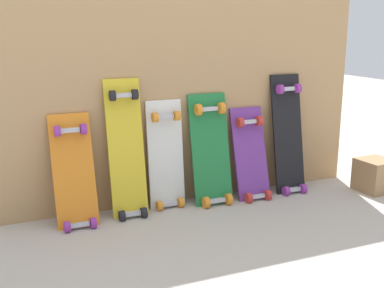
{
  "coord_description": "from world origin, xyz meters",
  "views": [
    {
      "loc": [
        -1.01,
        -2.48,
        1.01
      ],
      "look_at": [
        0.0,
        -0.07,
        0.37
      ],
      "focal_mm": 45.17,
      "sensor_mm": 36.0,
      "label": 1
    }
  ],
  "objects_px": {
    "skateboard_orange": "(74,177)",
    "skateboard_white": "(166,160)",
    "skateboard_yellow": "(127,155)",
    "skateboard_green": "(211,155)",
    "skateboard_purple": "(251,159)",
    "wooden_crate": "(375,175)",
    "skateboard_black": "(288,139)"
  },
  "relations": [
    {
      "from": "skateboard_orange",
      "to": "skateboard_white",
      "type": "xyz_separation_m",
      "value": [
        0.52,
        0.06,
        0.02
      ]
    },
    {
      "from": "skateboard_yellow",
      "to": "skateboard_green",
      "type": "relative_size",
      "value": 1.16
    },
    {
      "from": "skateboard_yellow",
      "to": "skateboard_purple",
      "type": "height_order",
      "value": "skateboard_yellow"
    },
    {
      "from": "skateboard_yellow",
      "to": "skateboard_white",
      "type": "height_order",
      "value": "skateboard_yellow"
    },
    {
      "from": "wooden_crate",
      "to": "skateboard_orange",
      "type": "bearing_deg",
      "value": 173.65
    },
    {
      "from": "skateboard_orange",
      "to": "skateboard_green",
      "type": "xyz_separation_m",
      "value": [
        0.79,
        0.02,
        0.03
      ]
    },
    {
      "from": "skateboard_white",
      "to": "wooden_crate",
      "type": "distance_m",
      "value": 1.33
    },
    {
      "from": "skateboard_white",
      "to": "skateboard_green",
      "type": "distance_m",
      "value": 0.27
    },
    {
      "from": "skateboard_green",
      "to": "skateboard_purple",
      "type": "xyz_separation_m",
      "value": [
        0.26,
        -0.01,
        -0.05
      ]
    },
    {
      "from": "skateboard_black",
      "to": "skateboard_green",
      "type": "bearing_deg",
      "value": -179.61
    },
    {
      "from": "skateboard_green",
      "to": "skateboard_purple",
      "type": "distance_m",
      "value": 0.26
    },
    {
      "from": "skateboard_green",
      "to": "skateboard_white",
      "type": "bearing_deg",
      "value": 171.31
    },
    {
      "from": "skateboard_orange",
      "to": "skateboard_green",
      "type": "bearing_deg",
      "value": 1.4
    },
    {
      "from": "skateboard_white",
      "to": "skateboard_black",
      "type": "bearing_deg",
      "value": -2.66
    },
    {
      "from": "skateboard_yellow",
      "to": "skateboard_green",
      "type": "height_order",
      "value": "skateboard_yellow"
    },
    {
      "from": "skateboard_green",
      "to": "wooden_crate",
      "type": "distance_m",
      "value": 1.07
    },
    {
      "from": "skateboard_orange",
      "to": "skateboard_white",
      "type": "distance_m",
      "value": 0.53
    },
    {
      "from": "skateboard_purple",
      "to": "skateboard_black",
      "type": "height_order",
      "value": "skateboard_black"
    },
    {
      "from": "skateboard_purple",
      "to": "wooden_crate",
      "type": "height_order",
      "value": "skateboard_purple"
    },
    {
      "from": "skateboard_purple",
      "to": "skateboard_white",
      "type": "bearing_deg",
      "value": 174.2
    },
    {
      "from": "skateboard_orange",
      "to": "skateboard_white",
      "type": "height_order",
      "value": "skateboard_white"
    },
    {
      "from": "skateboard_orange",
      "to": "skateboard_purple",
      "type": "height_order",
      "value": "skateboard_orange"
    },
    {
      "from": "skateboard_orange",
      "to": "skateboard_white",
      "type": "relative_size",
      "value": 0.95
    },
    {
      "from": "skateboard_white",
      "to": "skateboard_green",
      "type": "relative_size",
      "value": 0.97
    },
    {
      "from": "skateboard_yellow",
      "to": "skateboard_white",
      "type": "xyz_separation_m",
      "value": [
        0.24,
        0.04,
        -0.06
      ]
    },
    {
      "from": "wooden_crate",
      "to": "skateboard_white",
      "type": "bearing_deg",
      "value": 168.57
    },
    {
      "from": "skateboard_orange",
      "to": "skateboard_yellow",
      "type": "bearing_deg",
      "value": 4.79
    },
    {
      "from": "skateboard_green",
      "to": "skateboard_black",
      "type": "xyz_separation_m",
      "value": [
        0.53,
        0.0,
        0.04
      ]
    },
    {
      "from": "skateboard_yellow",
      "to": "skateboard_black",
      "type": "distance_m",
      "value": 1.03
    },
    {
      "from": "skateboard_yellow",
      "to": "skateboard_black",
      "type": "bearing_deg",
      "value": -0.07
    },
    {
      "from": "skateboard_green",
      "to": "skateboard_yellow",
      "type": "bearing_deg",
      "value": 179.45
    },
    {
      "from": "skateboard_orange",
      "to": "skateboard_purple",
      "type": "relative_size",
      "value": 1.06
    }
  ]
}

